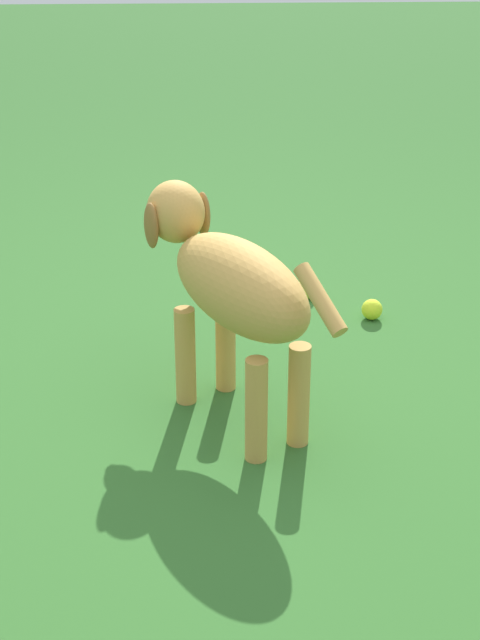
{
  "coord_description": "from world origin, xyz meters",
  "views": [
    {
      "loc": [
        2.41,
        -0.07,
        1.37
      ],
      "look_at": [
        0.21,
        0.01,
        0.29
      ],
      "focal_mm": 55.39,
      "sensor_mm": 36.0,
      "label": 1
    }
  ],
  "objects_px": {
    "dog": "(229,283)",
    "tennis_ball_0": "(226,257)",
    "tennis_ball_2": "(305,289)",
    "tennis_ball_1": "(372,309)"
  },
  "relations": [
    {
      "from": "dog",
      "to": "tennis_ball_0",
      "type": "bearing_deg",
      "value": -32.56
    },
    {
      "from": "tennis_ball_1",
      "to": "tennis_ball_2",
      "type": "distance_m",
      "value": 0.25
    },
    {
      "from": "tennis_ball_2",
      "to": "tennis_ball_0",
      "type": "bearing_deg",
      "value": -139.09
    },
    {
      "from": "dog",
      "to": "tennis_ball_2",
      "type": "bearing_deg",
      "value": -52.49
    },
    {
      "from": "tennis_ball_0",
      "to": "tennis_ball_1",
      "type": "bearing_deg",
      "value": 44.68
    },
    {
      "from": "dog",
      "to": "tennis_ball_2",
      "type": "relative_size",
      "value": 11.21
    },
    {
      "from": "dog",
      "to": "tennis_ball_1",
      "type": "xyz_separation_m",
      "value": [
        -0.55,
        0.47,
        -0.34
      ]
    },
    {
      "from": "dog",
      "to": "tennis_ball_0",
      "type": "xyz_separation_m",
      "value": [
        -1.0,
        0.02,
        -0.34
      ]
    },
    {
      "from": "tennis_ball_0",
      "to": "tennis_ball_1",
      "type": "relative_size",
      "value": 1.0
    },
    {
      "from": "dog",
      "to": "tennis_ball_2",
      "type": "height_order",
      "value": "dog"
    }
  ]
}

